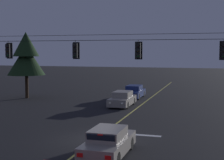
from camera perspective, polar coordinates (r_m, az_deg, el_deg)
The scene contains 12 objects.
ground_plane at distance 19.82m, azimuth -2.94°, elevation -10.15°, with size 180.00×180.00×0.00m, color black.
lane_centre_stripe at distance 27.78m, azimuth 2.96°, elevation -5.79°, with size 0.14×60.00×0.01m, color #D1C64C.
stop_bar_paint at distance 21.07m, azimuth 3.76°, elevation -9.23°, with size 3.40×0.36×0.01m, color silver.
signal_span_assembly at distance 21.56m, azimuth -0.76°, elevation 1.28°, with size 21.73×0.32×7.25m.
traffic_light_leftmost at distance 24.68m, azimuth -17.24°, elevation 4.80°, with size 0.48×0.41×1.22m.
traffic_light_left_inner at distance 22.26m, azimuth -6.26°, elevation 5.01°, with size 0.48×0.41×1.22m.
traffic_light_centre at distance 20.99m, azimuth 4.47°, elevation 5.03°, with size 0.48×0.41×1.22m.
traffic_light_right_inner at distance 20.53m, azimuth 18.49°, elevation 4.80°, with size 0.48×0.41×1.22m.
car_waiting_near_lane at distance 16.79m, azimuth -0.63°, elevation -10.62°, with size 1.80×4.33×1.39m.
car_oncoming_lead at distance 31.70m, azimuth 1.76°, elevation -3.28°, with size 1.80×4.42×1.39m.
car_oncoming_trailing at distance 37.33m, azimuth 3.76°, elevation -2.05°, with size 1.80×4.42×1.39m.
tree_verge_near at distance 37.95m, azimuth -14.41°, elevation 4.03°, with size 4.09×4.09×7.28m.
Camera 1 is at (6.42, -18.03, 5.13)m, focal length 53.74 mm.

